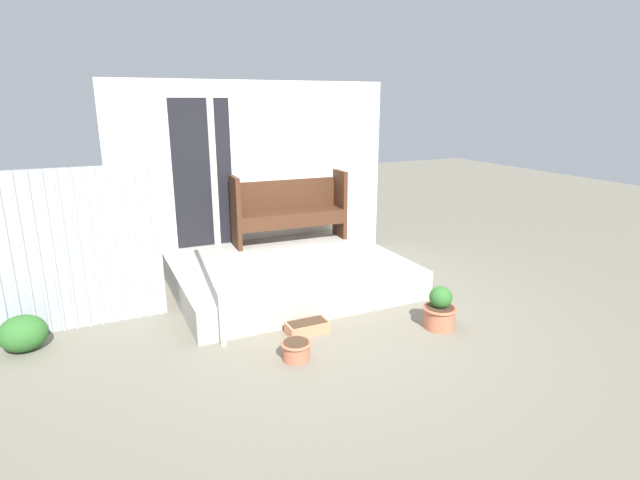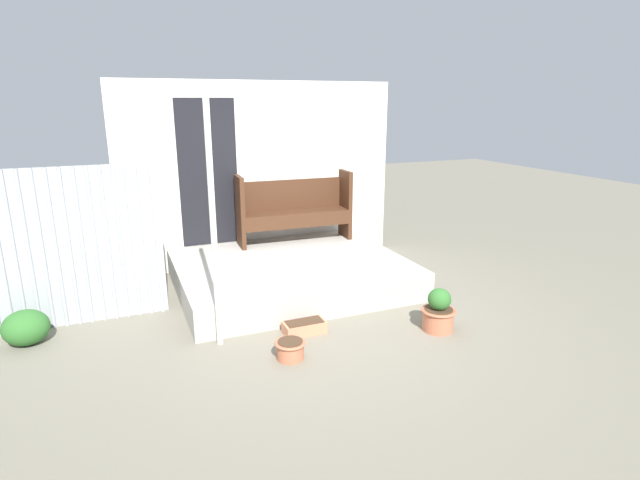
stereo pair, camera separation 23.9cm
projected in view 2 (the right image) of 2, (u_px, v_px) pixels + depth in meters
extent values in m
plane|color=#706B5B|center=(318.00, 322.00, 5.44)|extent=(24.00, 24.00, 0.00)
cube|color=#A8A399|center=(291.00, 273.00, 6.44)|extent=(2.82, 2.29, 0.36)
cube|color=white|center=(262.00, 175.00, 7.19)|extent=(4.02, 0.06, 2.60)
cube|color=black|center=(208.00, 173.00, 6.84)|extent=(0.80, 0.02, 2.00)
cube|color=#9EA3A8|center=(50.00, 250.00, 5.12)|extent=(2.23, 0.02, 1.70)
cylinder|color=#AAB0B5|center=(0.00, 255.00, 4.94)|extent=(0.04, 0.04, 1.70)
cylinder|color=#AAB0B5|center=(15.00, 254.00, 4.99)|extent=(0.04, 0.04, 1.70)
cylinder|color=#AAB0B5|center=(29.00, 253.00, 5.04)|extent=(0.04, 0.04, 1.70)
cylinder|color=#AAB0B5|center=(43.00, 251.00, 5.08)|extent=(0.04, 0.04, 1.70)
cylinder|color=#AAB0B5|center=(56.00, 250.00, 5.13)|extent=(0.04, 0.04, 1.70)
cylinder|color=#AAB0B5|center=(70.00, 249.00, 5.17)|extent=(0.04, 0.04, 1.70)
cylinder|color=#AAB0B5|center=(83.00, 247.00, 5.22)|extent=(0.04, 0.04, 1.70)
cylinder|color=#AAB0B5|center=(96.00, 246.00, 5.27)|extent=(0.04, 0.04, 1.70)
cylinder|color=#AAB0B5|center=(108.00, 245.00, 5.31)|extent=(0.04, 0.04, 1.70)
cylinder|color=#AAB0B5|center=(121.00, 243.00, 5.36)|extent=(0.04, 0.04, 1.70)
cylinder|color=#AAB0B5|center=(133.00, 242.00, 5.41)|extent=(0.04, 0.04, 1.70)
cylinder|color=#AAB0B5|center=(145.00, 241.00, 5.45)|extent=(0.04, 0.04, 1.70)
cylinder|color=#AAB0B5|center=(157.00, 240.00, 5.50)|extent=(0.04, 0.04, 1.70)
cylinder|color=white|center=(213.00, 223.00, 4.63)|extent=(0.06, 0.06, 2.47)
cube|color=#422616|center=(240.00, 212.00, 6.85)|extent=(0.08, 0.40, 0.99)
cube|color=#422616|center=(345.00, 204.00, 7.37)|extent=(0.08, 0.40, 0.99)
cube|color=#422616|center=(295.00, 212.00, 7.13)|extent=(1.52, 0.47, 0.04)
cube|color=#422616|center=(299.00, 222.00, 6.99)|extent=(1.51, 0.10, 0.16)
cube|color=#422616|center=(291.00, 194.00, 7.23)|extent=(1.51, 0.11, 0.43)
cylinder|color=#B76647|center=(290.00, 350.00, 4.65)|extent=(0.26, 0.26, 0.17)
torus|color=#B76647|center=(290.00, 343.00, 4.63)|extent=(0.30, 0.30, 0.02)
cylinder|color=#422D1E|center=(290.00, 341.00, 4.63)|extent=(0.24, 0.24, 0.01)
cylinder|color=#B76647|center=(438.00, 320.00, 5.23)|extent=(0.32, 0.32, 0.23)
torus|color=#B76647|center=(439.00, 311.00, 5.20)|extent=(0.36, 0.36, 0.02)
cylinder|color=#422D1E|center=(439.00, 309.00, 5.19)|extent=(0.29, 0.29, 0.01)
ellipsoid|color=#2D6628|center=(439.00, 299.00, 5.16)|extent=(0.24, 0.24, 0.23)
cube|color=tan|center=(304.00, 327.00, 5.17)|extent=(0.44, 0.22, 0.12)
cube|color=#422D1E|center=(304.00, 322.00, 5.16)|extent=(0.38, 0.18, 0.01)
ellipsoid|color=#2D6628|center=(26.00, 328.00, 4.91)|extent=(0.44, 0.39, 0.35)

